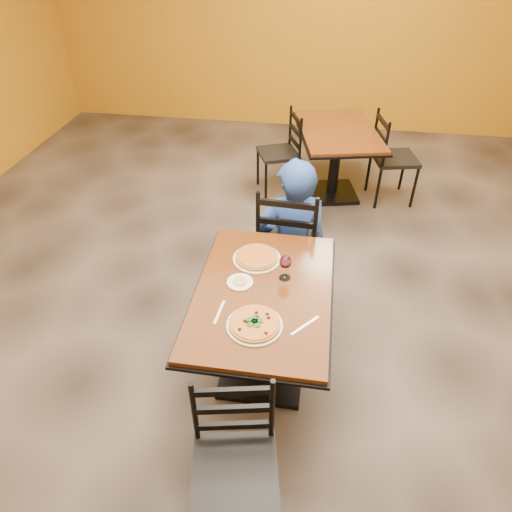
% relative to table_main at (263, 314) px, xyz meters
% --- Properties ---
extents(floor, '(7.00, 8.00, 0.01)m').
position_rel_table_main_xyz_m(floor, '(0.00, 0.50, -0.56)').
color(floor, black).
rests_on(floor, ground).
extents(wall_back, '(7.00, 0.01, 3.00)m').
position_rel_table_main_xyz_m(wall_back, '(0.00, 4.50, 0.94)').
color(wall_back, '#BA7214').
rests_on(wall_back, ground).
extents(table_main, '(0.83, 1.23, 0.75)m').
position_rel_table_main_xyz_m(table_main, '(0.00, 0.00, 0.00)').
color(table_main, '#5F300F').
rests_on(table_main, floor).
extents(table_second, '(1.02, 1.30, 0.75)m').
position_rel_table_main_xyz_m(table_second, '(0.41, 2.54, -0.00)').
color(table_second, '#5F300F').
rests_on(table_second, floor).
extents(chair_main_near, '(0.48, 0.48, 0.90)m').
position_rel_table_main_xyz_m(chair_main_near, '(0.00, -0.96, -0.11)').
color(chair_main_near, black).
rests_on(chair_main_near, floor).
extents(chair_main_far, '(0.48, 0.48, 1.01)m').
position_rel_table_main_xyz_m(chair_main_far, '(0.07, 0.91, -0.05)').
color(chair_main_far, black).
rests_on(chair_main_far, floor).
extents(chair_second_left, '(0.52, 0.52, 0.88)m').
position_rel_table_main_xyz_m(chair_second_left, '(-0.20, 2.54, -0.11)').
color(chair_second_left, black).
rests_on(chair_second_left, floor).
extents(chair_second_right, '(0.51, 0.51, 0.94)m').
position_rel_table_main_xyz_m(chair_second_right, '(1.03, 2.54, -0.09)').
color(chair_second_right, black).
rests_on(chair_second_right, floor).
extents(diner, '(0.66, 0.51, 1.16)m').
position_rel_table_main_xyz_m(diner, '(0.09, 0.95, 0.02)').
color(diner, navy).
rests_on(diner, floor).
extents(plate_main, '(0.31, 0.31, 0.01)m').
position_rel_table_main_xyz_m(plate_main, '(-0.01, -0.29, 0.20)').
color(plate_main, white).
rests_on(plate_main, table_main).
extents(pizza_main, '(0.28, 0.28, 0.02)m').
position_rel_table_main_xyz_m(pizza_main, '(-0.01, -0.29, 0.21)').
color(pizza_main, maroon).
rests_on(pizza_main, plate_main).
extents(plate_far, '(0.31, 0.31, 0.01)m').
position_rel_table_main_xyz_m(plate_far, '(-0.08, 0.29, 0.20)').
color(plate_far, white).
rests_on(plate_far, table_main).
extents(pizza_far, '(0.28, 0.28, 0.02)m').
position_rel_table_main_xyz_m(pizza_far, '(-0.08, 0.29, 0.21)').
color(pizza_far, '#BA8723').
rests_on(pizza_far, plate_far).
extents(side_plate, '(0.16, 0.16, 0.01)m').
position_rel_table_main_xyz_m(side_plate, '(-0.15, 0.05, 0.20)').
color(side_plate, white).
rests_on(side_plate, table_main).
extents(dip, '(0.09, 0.09, 0.01)m').
position_rel_table_main_xyz_m(dip, '(-0.15, 0.05, 0.21)').
color(dip, tan).
rests_on(dip, side_plate).
extents(wine_glass, '(0.08, 0.08, 0.18)m').
position_rel_table_main_xyz_m(wine_glass, '(0.11, 0.14, 0.28)').
color(wine_glass, white).
rests_on(wine_glass, table_main).
extents(fork, '(0.03, 0.19, 0.00)m').
position_rel_table_main_xyz_m(fork, '(-0.22, -0.22, 0.20)').
color(fork, silver).
rests_on(fork, table_main).
extents(knife, '(0.15, 0.17, 0.00)m').
position_rel_table_main_xyz_m(knife, '(0.26, -0.25, 0.20)').
color(knife, silver).
rests_on(knife, table_main).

